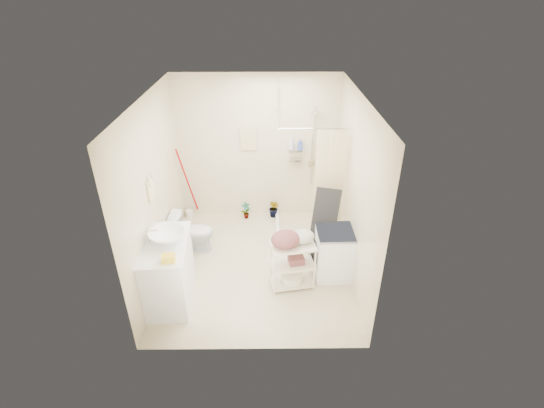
{
  "coord_description": "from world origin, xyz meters",
  "views": [
    {
      "loc": [
        0.19,
        -4.86,
        3.86
      ],
      "look_at": [
        0.24,
        0.25,
        0.95
      ],
      "focal_mm": 26.0,
      "sensor_mm": 36.0,
      "label": 1
    }
  ],
  "objects_px": {
    "vanity": "(168,271)",
    "laundry_rack": "(292,261)",
    "toilet": "(192,232)",
    "washing_machine": "(333,253)"
  },
  "relations": [
    {
      "from": "toilet",
      "to": "washing_machine",
      "type": "height_order",
      "value": "washing_machine"
    },
    {
      "from": "toilet",
      "to": "laundry_rack",
      "type": "distance_m",
      "value": 1.8
    },
    {
      "from": "vanity",
      "to": "laundry_rack",
      "type": "relative_size",
      "value": 1.25
    },
    {
      "from": "toilet",
      "to": "vanity",
      "type": "bearing_deg",
      "value": 175.26
    },
    {
      "from": "vanity",
      "to": "laundry_rack",
      "type": "bearing_deg",
      "value": 4.83
    },
    {
      "from": "vanity",
      "to": "washing_machine",
      "type": "bearing_deg",
      "value": 8.23
    },
    {
      "from": "toilet",
      "to": "laundry_rack",
      "type": "xyz_separation_m",
      "value": [
        1.56,
        -0.88,
        0.08
      ]
    },
    {
      "from": "laundry_rack",
      "to": "toilet",
      "type": "bearing_deg",
      "value": 140.83
    },
    {
      "from": "vanity",
      "to": "toilet",
      "type": "height_order",
      "value": "vanity"
    },
    {
      "from": "vanity",
      "to": "toilet",
      "type": "bearing_deg",
      "value": 80.02
    }
  ]
}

